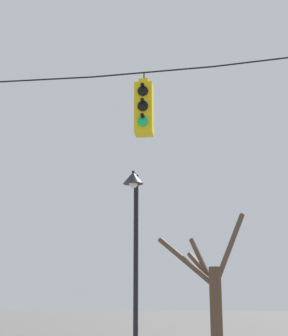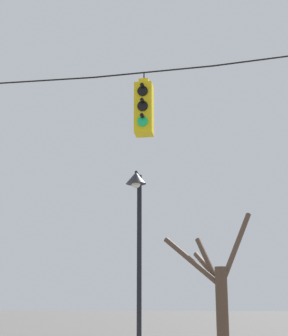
{
  "view_description": "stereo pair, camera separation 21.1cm",
  "coord_description": "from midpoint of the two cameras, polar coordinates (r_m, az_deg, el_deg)",
  "views": [
    {
      "loc": [
        3.3,
        -9.12,
        2.1
      ],
      "look_at": [
        2.18,
        0.05,
        4.49
      ],
      "focal_mm": 55.0,
      "sensor_mm": 36.0,
      "label": 1
    },
    {
      "loc": [
        3.51,
        -9.1,
        2.1
      ],
      "look_at": [
        2.18,
        0.05,
        4.49
      ],
      "focal_mm": 55.0,
      "sensor_mm": 36.0,
      "label": 2
    }
  ],
  "objects": [
    {
      "name": "span_wire",
      "position": [
        10.74,
        -12.4,
        10.35
      ],
      "size": [
        16.42,
        0.03,
        0.54
      ],
      "color": "black"
    },
    {
      "name": "traffic_light_near_left_pole",
      "position": [
        9.91,
        -0.62,
        6.6
      ],
      "size": [
        0.34,
        0.58,
        1.26
      ],
      "color": "yellow"
    },
    {
      "name": "street_lamp",
      "position": [
        12.76,
        -1.55,
        -6.26
      ],
      "size": [
        0.5,
        0.86,
        5.24
      ],
      "color": "black",
      "rests_on": "ground_plane"
    },
    {
      "name": "bare_tree",
      "position": [
        18.09,
        7.22,
        -13.58
      ],
      "size": [
        3.23,
        2.04,
        5.21
      ],
      "color": "brown",
      "rests_on": "ground_plane"
    }
  ]
}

